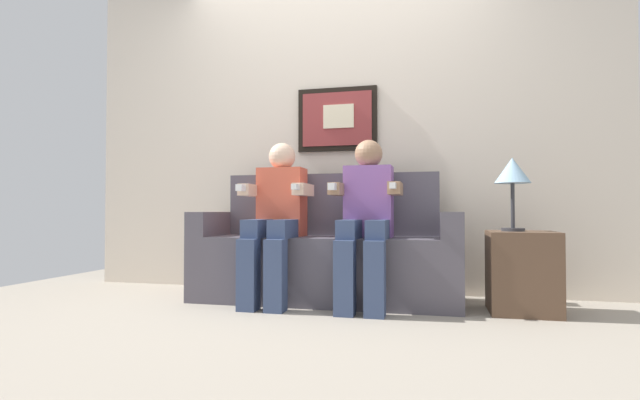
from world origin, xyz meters
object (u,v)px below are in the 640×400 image
(table_lamp, at_px, (512,174))
(person_on_left, at_px, (276,214))
(person_on_right, at_px, (366,214))
(side_table_right, at_px, (522,272))
(couch, at_px, (326,256))

(table_lamp, bearing_deg, person_on_left, -177.17)
(person_on_left, xyz_separation_m, table_lamp, (1.53, 0.08, 0.25))
(person_on_left, relative_size, person_on_right, 1.00)
(side_table_right, bearing_deg, couch, 175.23)
(couch, bearing_deg, side_table_right, -4.77)
(person_on_right, bearing_deg, side_table_right, 3.67)
(couch, height_order, person_on_left, person_on_left)
(side_table_right, height_order, table_lamp, table_lamp)
(person_on_right, distance_m, table_lamp, 0.95)
(person_on_left, bearing_deg, table_lamp, 2.83)
(person_on_right, bearing_deg, couch, 151.59)
(couch, relative_size, table_lamp, 3.99)
(side_table_right, distance_m, table_lamp, 0.61)
(person_on_right, bearing_deg, table_lamp, 4.75)
(couch, xyz_separation_m, side_table_right, (1.27, -0.11, -0.06))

